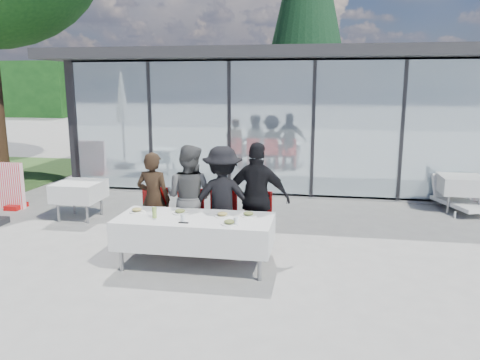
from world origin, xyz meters
name	(u,v)px	position (x,y,z in m)	size (l,w,h in m)	color
ground	(238,257)	(0.00, 0.00, 0.00)	(90.00, 90.00, 0.00)	gray
pavilion	(348,100)	(2.00, 8.16, 2.15)	(14.80, 8.80, 3.44)	gray
treeline	(278,90)	(-2.00, 28.00, 2.20)	(62.50, 2.00, 4.40)	#123A14
dining_table	(195,231)	(-0.55, -0.45, 0.54)	(2.26, 0.96, 0.75)	silver
diner_a	(154,200)	(-1.45, 0.32, 0.79)	(0.57, 0.57, 1.57)	black
diner_chair_a	(154,215)	(-1.45, 0.30, 0.54)	(0.44, 0.44, 0.97)	#AD0C0B
diner_b	(189,197)	(-0.85, 0.32, 0.85)	(0.83, 0.83, 1.70)	#525252
diner_chair_b	(189,216)	(-0.85, 0.30, 0.54)	(0.44, 0.44, 0.97)	#AD0C0B
diner_c	(223,199)	(-0.30, 0.32, 0.85)	(1.09, 1.09, 1.69)	black
diner_chair_c	(222,218)	(-0.30, 0.30, 0.54)	(0.44, 0.44, 0.97)	#AD0C0B
diner_d	(258,198)	(0.26, 0.32, 0.88)	(1.03, 1.03, 1.76)	black
diner_chair_d	(257,220)	(0.26, 0.30, 0.54)	(0.44, 0.44, 0.97)	#AD0C0B
plate_a	(137,210)	(-1.48, -0.33, 0.78)	(0.23, 0.23, 0.07)	white
plate_b	(180,212)	(-0.82, -0.29, 0.78)	(0.23, 0.23, 0.07)	white
plate_c	(222,215)	(-0.17, -0.34, 0.78)	(0.23, 0.23, 0.07)	white
plate_d	(248,214)	(0.20, -0.26, 0.78)	(0.23, 0.23, 0.07)	white
plate_extra	(229,223)	(0.01, -0.71, 0.78)	(0.23, 0.23, 0.07)	white
juice_bottle	(154,213)	(-1.11, -0.58, 0.83)	(0.06, 0.06, 0.16)	#87A946
drinking_glasses	(209,219)	(-0.28, -0.67, 0.80)	(0.84, 0.11, 0.10)	silver
folded_eyeglasses	(183,223)	(-0.63, -0.76, 0.76)	(0.14, 0.03, 0.01)	black
spare_table_left	(79,191)	(-3.48, 1.59, 0.55)	(0.86, 0.86, 0.74)	silver
spare_table_right	(461,185)	(4.16, 3.53, 0.55)	(0.86, 0.86, 0.74)	silver
lounger	(456,198)	(4.09, 3.55, 0.26)	(1.04, 1.46, 0.72)	silver
grass_patch	(2,170)	(-8.50, 6.00, 0.01)	(5.00, 5.00, 0.02)	#385926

